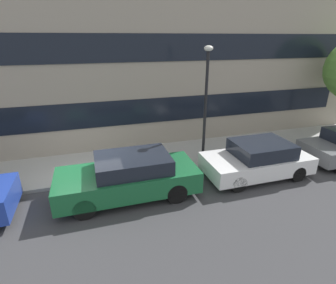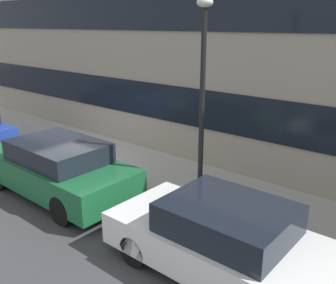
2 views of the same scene
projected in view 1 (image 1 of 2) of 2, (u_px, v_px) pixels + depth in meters
ground_plane at (89, 185)px, 9.16m from camera, size 56.00×56.00×0.00m
sidewalk_strip at (89, 166)px, 10.34m from camera, size 28.00×2.71×0.12m
rowhouse_facade at (76, 59)px, 10.47m from camera, size 28.00×1.02×8.01m
parked_car_green at (129, 176)px, 8.31m from camera, size 4.41×1.81×1.39m
parked_car_white at (257, 159)px, 9.60m from camera, size 3.86×1.82×1.31m
lamp_post at (206, 94)px, 9.70m from camera, size 0.32×0.32×4.43m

